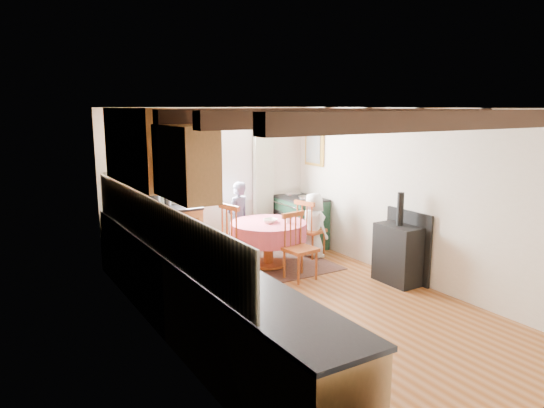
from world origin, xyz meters
TOP-DOWN VIEW (x-y plane):
  - floor at (0.00, 0.00)m, footprint 3.60×5.50m
  - ceiling at (0.00, 0.00)m, footprint 3.60×5.50m
  - wall_back at (0.00, 2.75)m, footprint 3.60×0.00m
  - wall_front at (0.00, -2.75)m, footprint 3.60×0.00m
  - wall_left at (-1.80, 0.00)m, footprint 0.00×5.50m
  - wall_right at (1.80, 0.00)m, footprint 0.00×5.50m
  - beam_a at (0.00, -2.00)m, footprint 3.60×0.16m
  - beam_b at (0.00, -1.00)m, footprint 3.60×0.16m
  - beam_c at (0.00, 0.00)m, footprint 3.60×0.16m
  - beam_d at (0.00, 1.00)m, footprint 3.60×0.16m
  - beam_e at (0.00, 2.00)m, footprint 3.60×0.16m
  - splash_left at (-1.78, 0.30)m, footprint 0.02×4.50m
  - splash_back at (-1.00, 2.73)m, footprint 1.40×0.02m
  - base_cabinet_left at (-1.50, 0.00)m, footprint 0.60×5.30m
  - base_cabinet_back at (-1.05, 2.45)m, footprint 1.30×0.60m
  - worktop_left at (-1.48, 0.00)m, footprint 0.64×5.30m
  - worktop_back at (-1.05, 2.43)m, footprint 1.30×0.64m
  - wall_cabinet_glass at (-1.63, 1.20)m, footprint 0.34×1.80m
  - wall_cabinet_solid at (-1.63, -0.30)m, footprint 0.34×0.90m
  - window_frame at (0.10, 2.73)m, footprint 1.34×0.03m
  - window_pane at (0.10, 2.74)m, footprint 1.20×0.01m
  - curtain_left at (-0.75, 2.65)m, footprint 0.35×0.10m
  - curtain_right at (0.95, 2.65)m, footprint 0.35×0.10m
  - curtain_rod at (0.10, 2.65)m, footprint 2.00×0.03m
  - wall_picture at (1.77, 2.30)m, footprint 0.04×0.50m
  - wall_plate at (1.05, 2.72)m, footprint 0.30×0.02m
  - rug at (0.41, 1.58)m, footprint 1.91×1.48m
  - dining_table at (0.41, 1.58)m, footprint 1.15×1.15m
  - chair_near at (0.50, 0.86)m, footprint 0.45×0.47m
  - chair_left at (-0.38, 1.62)m, footprint 0.55×0.53m
  - chair_right at (1.27, 1.68)m, footprint 0.53×0.51m
  - aga_range at (1.47, 2.29)m, footprint 0.62×0.96m
  - cast_iron_stove at (1.58, 0.04)m, footprint 0.38×0.64m
  - child_far at (0.31, 2.38)m, footprint 0.52×0.42m
  - child_right at (1.30, 1.64)m, footprint 0.40×0.56m
  - bowl_a at (0.46, 1.59)m, footprint 0.21×0.21m
  - bowl_b at (0.40, 1.52)m, footprint 0.25×0.25m
  - cup at (0.65, 1.38)m, footprint 0.14×0.14m
  - canister_tall at (-1.19, 2.46)m, footprint 0.15×0.15m
  - canister_wide at (-1.05, 2.46)m, footprint 0.19×0.19m
  - canister_slim at (-0.89, 2.35)m, footprint 0.09×0.09m

SIDE VIEW (x-z plane):
  - floor at x=0.00m, z-range 0.00..0.00m
  - rug at x=0.41m, z-range 0.00..0.01m
  - dining_table at x=0.41m, z-range 0.00..0.70m
  - base_cabinet_left at x=-1.50m, z-range 0.00..0.88m
  - base_cabinet_back at x=-1.05m, z-range 0.00..0.88m
  - aga_range at x=1.47m, z-range 0.00..0.89m
  - chair_right at x=1.27m, z-range 0.00..0.95m
  - chair_near at x=0.50m, z-range 0.00..0.95m
  - chair_left at x=-0.38m, z-range 0.00..1.02m
  - child_right at x=1.30m, z-range 0.00..1.06m
  - child_far at x=0.31m, z-range 0.00..1.22m
  - cast_iron_stove at x=1.58m, z-range 0.00..1.27m
  - bowl_a at x=0.46m, z-range 0.70..0.74m
  - bowl_b at x=0.40m, z-range 0.70..0.75m
  - cup at x=0.65m, z-range 0.70..0.79m
  - worktop_left at x=-1.48m, z-range 0.88..0.92m
  - worktop_back at x=-1.05m, z-range 0.88..0.92m
  - canister_wide at x=-1.05m, z-range 0.92..1.13m
  - canister_tall at x=-1.19m, z-range 0.92..1.17m
  - canister_slim at x=-0.89m, z-range 0.92..1.19m
  - curtain_left at x=-0.75m, z-range 0.05..2.15m
  - curtain_right at x=0.95m, z-range 0.05..2.15m
  - wall_back at x=0.00m, z-range 0.00..2.40m
  - wall_front at x=0.00m, z-range 0.00..2.40m
  - wall_left at x=-1.80m, z-range 0.00..2.40m
  - wall_right at x=1.80m, z-range 0.00..2.40m
  - splash_left at x=-1.78m, z-range 0.92..1.48m
  - splash_back at x=-1.00m, z-range 0.92..1.48m
  - window_frame at x=0.10m, z-range 0.83..2.37m
  - window_pane at x=0.10m, z-range 0.90..2.30m
  - wall_picture at x=1.77m, z-range 1.40..2.00m
  - wall_plate at x=1.05m, z-range 1.55..1.85m
  - wall_cabinet_solid at x=-1.63m, z-range 1.55..2.25m
  - wall_cabinet_glass at x=-1.63m, z-range 1.50..2.40m
  - curtain_rod at x=0.10m, z-range 2.19..2.22m
  - beam_a at x=0.00m, z-range 2.23..2.39m
  - beam_b at x=0.00m, z-range 2.23..2.39m
  - beam_c at x=0.00m, z-range 2.23..2.39m
  - beam_d at x=0.00m, z-range 2.23..2.39m
  - beam_e at x=0.00m, z-range 2.23..2.39m
  - ceiling at x=0.00m, z-range 2.40..2.40m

